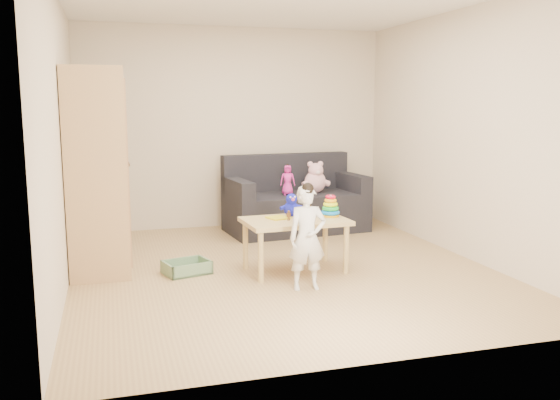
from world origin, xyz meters
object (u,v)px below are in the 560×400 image
object	(u,v)px
sofa	(296,212)
toddler	(307,239)
wardrobe	(97,171)
play_table	(295,245)

from	to	relation	value
sofa	toddler	distance (m)	2.44
wardrobe	sofa	distance (m)	2.74
play_table	toddler	size ratio (longest dim) A/B	1.10
sofa	toddler	bearing A→B (deg)	-111.16
wardrobe	toddler	xyz separation A→B (m)	(1.75, -1.22, -0.53)
wardrobe	sofa	bearing A→B (deg)	25.24
wardrobe	play_table	xyz separation A→B (m)	(1.82, -0.65, -0.71)
play_table	sofa	bearing A→B (deg)	72.13
sofa	play_table	distance (m)	1.86
toddler	sofa	bearing A→B (deg)	78.91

